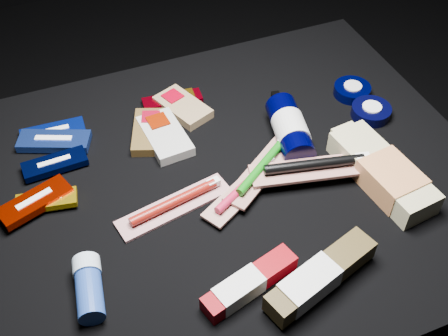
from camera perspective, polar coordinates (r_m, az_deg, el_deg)
name	(u,v)px	position (r m, az deg, el deg)	size (l,w,h in m)	color
ground	(220,296)	(1.34, -0.44, -12.90)	(3.00, 3.00, 0.00)	black
cloth_table	(219,246)	(1.18, -0.50, -7.93)	(0.98, 0.78, 0.40)	black
luna_bar_0	(53,133)	(1.15, -16.97, 3.44)	(0.13, 0.05, 0.02)	#081F96
luna_bar_1	(54,141)	(1.13, -16.86, 2.63)	(0.14, 0.10, 0.02)	#1D3A97
luna_bar_2	(55,164)	(1.08, -16.80, 0.41)	(0.12, 0.05, 0.02)	black
luna_bar_3	(47,201)	(1.02, -17.58, -3.18)	(0.11, 0.06, 0.01)	gold
luna_bar_4	(35,202)	(1.02, -18.64, -3.27)	(0.13, 0.09, 0.02)	#7E0E00
clif_bar_0	(150,130)	(1.11, -7.49, 3.86)	(0.10, 0.14, 0.02)	#513B1A
clif_bar_1	(164,134)	(1.10, -6.13, 3.45)	(0.08, 0.14, 0.02)	#B2B1AA
clif_bar_2	(181,106)	(1.16, -4.37, 6.31)	(0.10, 0.13, 0.02)	#92744F
power_bar	(176,100)	(1.18, -4.93, 6.91)	(0.13, 0.05, 0.02)	#74000D
lotion_bottle	(290,129)	(1.08, 6.71, 3.91)	(0.09, 0.20, 0.06)	black
cream_tin_upper	(352,90)	(1.23, 12.88, 7.71)	(0.08, 0.08, 0.02)	black
cream_tin_lower	(371,111)	(1.18, 14.71, 5.59)	(0.08, 0.08, 0.02)	black
bodywash_bottle	(383,173)	(1.04, 15.89, -0.52)	(0.10, 0.24, 0.05)	#BFB584
deodorant_stick	(89,287)	(0.89, -13.57, -11.67)	(0.06, 0.11, 0.04)	navy
toothbrush_pack_0	(175,204)	(0.98, -4.96, -3.64)	(0.22, 0.09, 0.02)	silver
toothbrush_pack_1	(245,187)	(0.99, 2.15, -1.92)	(0.19, 0.13, 0.02)	beige
toothbrush_pack_2	(263,167)	(1.02, 3.98, 0.12)	(0.19, 0.15, 0.02)	#ACA59F
toothbrush_pack_3	(316,167)	(1.02, 9.29, 0.13)	(0.24, 0.10, 0.03)	#B6AFAA
toothpaste_carton_red	(246,285)	(0.87, 2.25, -11.82)	(0.17, 0.08, 0.03)	#800007
toothpaste_carton_green	(317,279)	(0.88, 9.42, -11.05)	(0.21, 0.10, 0.04)	#3D3014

